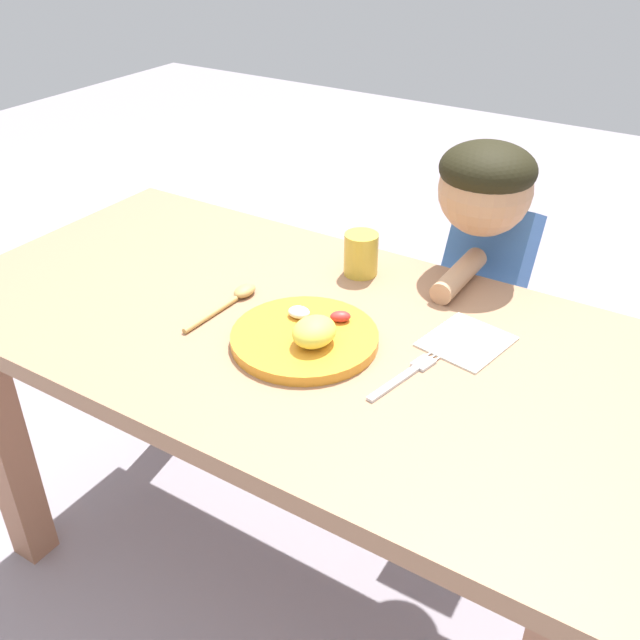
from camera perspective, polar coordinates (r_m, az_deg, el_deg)
name	(u,v)px	position (r m, az deg, el deg)	size (l,w,h in m)	color
ground_plane	(297,579)	(1.81, -1.84, -19.93)	(8.00, 8.00, 0.00)	gray
dining_table	(292,378)	(1.39, -2.26, -4.67)	(1.38, 0.71, 0.72)	#A07353
plate	(307,336)	(1.25, -1.08, -1.30)	(0.26, 0.26, 0.07)	orange
fork	(408,373)	(1.19, 7.03, -4.25)	(0.06, 0.19, 0.01)	silver
spoon	(234,298)	(1.39, -6.85, 1.74)	(0.04, 0.20, 0.02)	tan
drinking_cup	(361,254)	(1.47, 3.29, 5.27)	(0.07, 0.07, 0.09)	gold
person	(480,305)	(1.66, 12.63, 1.19)	(0.19, 0.38, 0.99)	#475371
napkin	(466,342)	(1.29, 11.59, -1.70)	(0.13, 0.14, 0.00)	white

